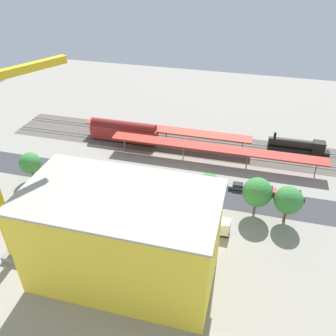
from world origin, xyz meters
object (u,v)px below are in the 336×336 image
at_px(street_tree_0, 288,200).
at_px(street_tree_1, 257,192).
at_px(street_tree_5, 30,163).
at_px(parked_car_0, 295,195).
at_px(platform_canopy_far, 166,130).
at_px(parked_car_4, 185,179).
at_px(box_truck_2, 206,223).
at_px(box_truck_0, 201,225).
at_px(traffic_light, 80,171).
at_px(construction_building, 123,238).
at_px(parked_car_2, 238,187).
at_px(freight_coach_far, 124,131).
at_px(street_tree_2, 208,185).
at_px(street_tree_3, 115,174).
at_px(box_truck_1, 177,224).
at_px(parked_car_3, 212,184).
at_px(platform_canopy_near, 215,148).
at_px(parked_car_1, 267,190).
at_px(locomotive, 299,146).
at_px(street_tree_4, 131,175).

height_order(street_tree_0, street_tree_1, street_tree_1).
bearing_deg(street_tree_5, parked_car_0, -171.79).
relative_size(platform_canopy_far, parked_car_0, 10.56).
distance_m(parked_car_4, box_truck_2, 17.11).
height_order(box_truck_0, box_truck_2, box_truck_2).
bearing_deg(traffic_light, construction_building, 131.37).
bearing_deg(parked_car_2, street_tree_1, 117.08).
xyz_separation_m(freight_coach_far, street_tree_0, (-44.30, 24.02, 2.32)).
xyz_separation_m(street_tree_2, street_tree_3, (21.25, 0.19, -0.57)).
height_order(parked_car_2, street_tree_2, street_tree_2).
xyz_separation_m(parked_car_4, box_truck_1, (-2.03, 17.00, 0.90)).
distance_m(street_tree_2, street_tree_3, 21.26).
height_order(parked_car_4, street_tree_3, street_tree_3).
bearing_deg(street_tree_0, street_tree_5, -0.24).
bearing_deg(street_tree_3, parked_car_3, -161.02).
xyz_separation_m(street_tree_5, traffic_light, (-12.54, -0.63, -0.55)).
xyz_separation_m(platform_canopy_near, parked_car_1, (-13.83, 10.13, -3.51)).
height_order(box_truck_2, street_tree_0, street_tree_0).
relative_size(platform_canopy_near, box_truck_0, 5.63).
relative_size(parked_car_1, parked_car_4, 1.00).
xyz_separation_m(locomotive, box_truck_1, (25.24, 39.07, -0.11)).
distance_m(parked_car_3, construction_building, 32.09).
xyz_separation_m(freight_coach_far, street_tree_5, (14.58, 23.78, 1.50)).
height_order(parked_car_1, box_truck_2, box_truck_2).
bearing_deg(platform_canopy_far, parked_car_0, 153.89).
relative_size(platform_canopy_far, freight_coach_far, 2.42).
xyz_separation_m(platform_canopy_near, street_tree_2, (-1.08, 18.19, 1.19)).
bearing_deg(parked_car_0, traffic_light, 9.55).
height_order(parked_car_0, parked_car_1, parked_car_0).
bearing_deg(locomotive, platform_canopy_near, 27.78).
relative_size(platform_canopy_near, street_tree_4, 7.35).
xyz_separation_m(construction_building, box_truck_2, (-11.84, -14.43, -6.83)).
bearing_deg(parked_car_4, box_truck_2, 116.81).
relative_size(platform_canopy_far, parked_car_4, 11.65).
relative_size(platform_canopy_far, street_tree_5, 6.47).
bearing_deg(construction_building, box_truck_1, -115.85).
xyz_separation_m(box_truck_0, street_tree_0, (-16.22, -7.25, 4.04)).
bearing_deg(parked_car_2, box_truck_2, 72.34).
bearing_deg(box_truck_0, freight_coach_far, -48.08).
xyz_separation_m(parked_car_3, construction_building, (10.76, 29.25, 7.65)).
distance_m(platform_canopy_far, street_tree_4, 25.35).
relative_size(parked_car_1, box_truck_0, 0.42).
height_order(freight_coach_far, parked_car_2, freight_coach_far).
xyz_separation_m(locomotive, freight_coach_far, (48.59, 6.77, 1.56)).
bearing_deg(box_truck_0, locomotive, -118.32).
distance_m(platform_canopy_near, traffic_light, 34.33).
relative_size(street_tree_0, street_tree_3, 1.13).
height_order(street_tree_2, street_tree_3, street_tree_2).
bearing_deg(platform_canopy_far, box_truck_2, 117.49).
bearing_deg(street_tree_4, parked_car_1, -164.43).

